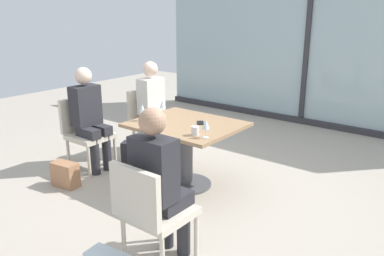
% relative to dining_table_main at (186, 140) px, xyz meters
% --- Properties ---
extents(ground_plane, '(12.00, 12.00, 0.00)m').
position_rel_dining_table_main_xyz_m(ground_plane, '(0.00, 0.00, -0.54)').
color(ground_plane, '#A89E8E').
extents(window_wall_backdrop, '(5.65, 0.10, 2.70)m').
position_rel_dining_table_main_xyz_m(window_wall_backdrop, '(0.00, 3.20, 0.67)').
color(window_wall_backdrop, '#9FB7BC').
rests_on(window_wall_backdrop, ground_plane).
extents(dining_table_main, '(1.13, 0.94, 0.73)m').
position_rel_dining_table_main_xyz_m(dining_table_main, '(0.00, 0.00, 0.00)').
color(dining_table_main, '#997551').
rests_on(dining_table_main, ground_plane).
extents(chair_side_end, '(0.50, 0.46, 0.87)m').
position_rel_dining_table_main_xyz_m(chair_side_end, '(-1.32, -0.35, -0.04)').
color(chair_side_end, beige).
rests_on(chair_side_end, ground_plane).
extents(chair_far_left, '(0.50, 0.46, 0.87)m').
position_rel_dining_table_main_xyz_m(chair_far_left, '(-1.07, 0.52, -0.04)').
color(chair_far_left, beige).
rests_on(chair_far_left, ground_plane).
extents(chair_front_right, '(0.46, 0.50, 0.87)m').
position_rel_dining_table_main_xyz_m(chair_front_right, '(0.71, -1.31, -0.04)').
color(chair_front_right, beige).
rests_on(chair_front_right, ground_plane).
extents(person_side_end, '(0.39, 0.34, 1.26)m').
position_rel_dining_table_main_xyz_m(person_side_end, '(-1.22, -0.35, 0.16)').
color(person_side_end, '#28282D').
rests_on(person_side_end, ground_plane).
extents(person_far_left, '(0.39, 0.34, 1.26)m').
position_rel_dining_table_main_xyz_m(person_far_left, '(-0.96, 0.52, 0.16)').
color(person_far_left, silver).
rests_on(person_far_left, ground_plane).
extents(person_front_right, '(0.34, 0.39, 1.26)m').
position_rel_dining_table_main_xyz_m(person_front_right, '(0.71, -1.20, 0.16)').
color(person_front_right, '#28282D').
rests_on(person_front_right, ground_plane).
extents(wine_glass_0, '(0.07, 0.07, 0.18)m').
position_rel_dining_table_main_xyz_m(wine_glass_0, '(-0.16, -0.38, 0.32)').
color(wine_glass_0, silver).
rests_on(wine_glass_0, dining_table_main).
extents(wine_glass_1, '(0.07, 0.07, 0.18)m').
position_rel_dining_table_main_xyz_m(wine_glass_1, '(0.46, -0.28, 0.32)').
color(wine_glass_1, silver).
rests_on(wine_glass_1, dining_table_main).
extents(wine_glass_2, '(0.07, 0.07, 0.18)m').
position_rel_dining_table_main_xyz_m(wine_glass_2, '(-0.41, 0.08, 0.32)').
color(wine_glass_2, silver).
rests_on(wine_glass_2, dining_table_main).
extents(wine_glass_3, '(0.07, 0.07, 0.18)m').
position_rel_dining_table_main_xyz_m(wine_glass_3, '(-0.44, -0.22, 0.32)').
color(wine_glass_3, silver).
rests_on(wine_glass_3, dining_table_main).
extents(coffee_cup, '(0.08, 0.08, 0.09)m').
position_rel_dining_table_main_xyz_m(coffee_cup, '(0.33, -0.28, 0.24)').
color(coffee_cup, white).
rests_on(coffee_cup, dining_table_main).
extents(cell_phone_on_table, '(0.15, 0.16, 0.01)m').
position_rel_dining_table_main_xyz_m(cell_phone_on_table, '(0.12, 0.09, 0.19)').
color(cell_phone_on_table, black).
rests_on(cell_phone_on_table, dining_table_main).
extents(handbag_0, '(0.32, 0.20, 0.28)m').
position_rel_dining_table_main_xyz_m(handbag_0, '(-1.05, -0.86, -0.40)').
color(handbag_0, '#A3704C').
rests_on(handbag_0, ground_plane).
extents(handbag_1, '(0.34, 0.27, 0.28)m').
position_rel_dining_table_main_xyz_m(handbag_1, '(-0.94, 0.10, -0.40)').
color(handbag_1, '#232328').
rests_on(handbag_1, ground_plane).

